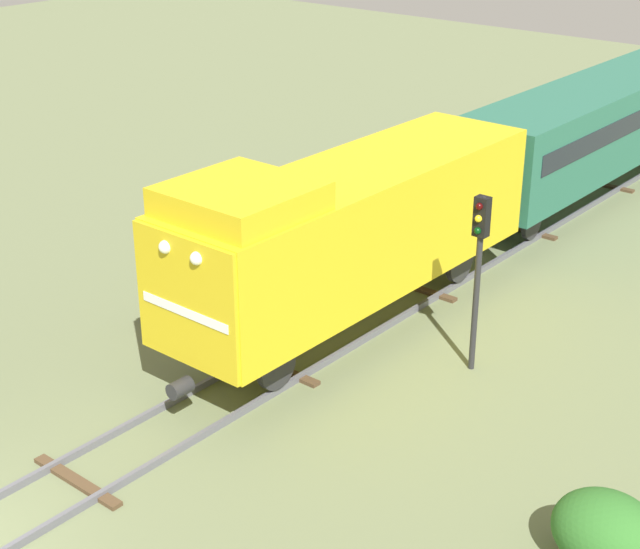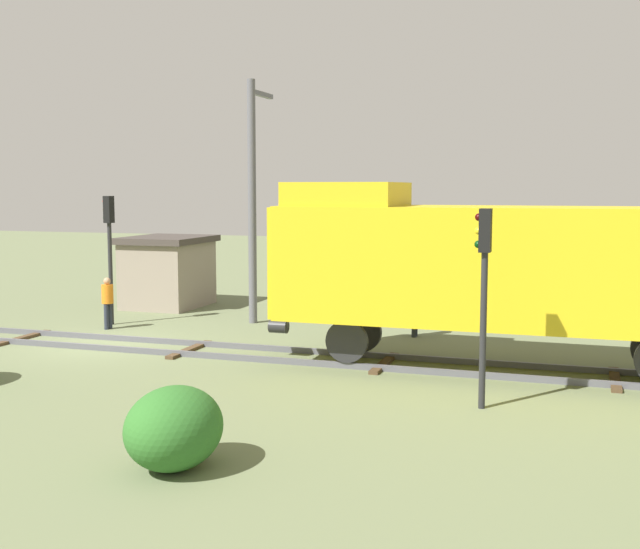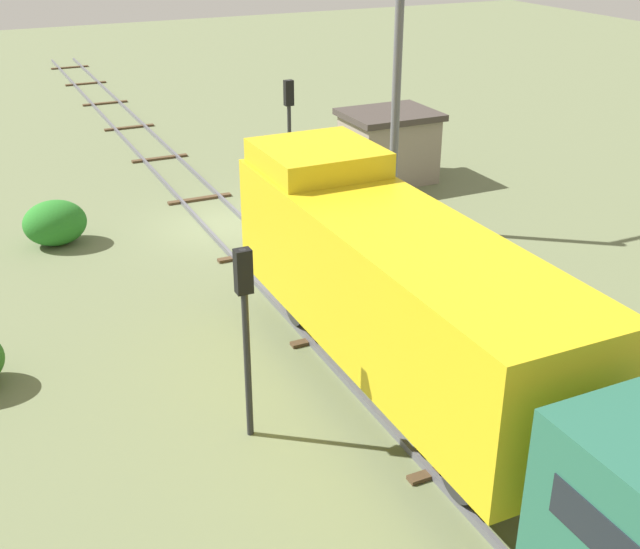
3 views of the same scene
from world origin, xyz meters
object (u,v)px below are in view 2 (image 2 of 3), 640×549
object	(u,v)px
worker_near_track	(108,299)
catenary_mast	(253,196)
traffic_signal_mid	(484,270)
worker_by_signal	(415,305)
traffic_signal_near	(109,236)
locomotive	(489,263)
relay_hut	(168,271)

from	to	relation	value
worker_near_track	catenary_mast	size ratio (longest dim) A/B	0.21
traffic_signal_mid	worker_by_signal	distance (m)	8.38
traffic_signal_near	worker_near_track	bearing A→B (deg)	25.89
traffic_signal_mid	locomotive	bearing A→B (deg)	-175.51
catenary_mast	relay_hut	world-z (taller)	catenary_mast
worker_near_track	catenary_mast	distance (m)	5.90
worker_near_track	catenary_mast	xyz separation A→B (m)	(-2.66, 4.06, 3.36)
locomotive	traffic_signal_mid	xyz separation A→B (m)	(3.40, 0.27, 0.14)
catenary_mast	traffic_signal_near	bearing A→B (deg)	-67.29
traffic_signal_mid	worker_by_signal	xyz separation A→B (m)	(-7.60, -2.97, -1.92)
traffic_signal_mid	worker_by_signal	world-z (taller)	traffic_signal_mid
worker_by_signal	locomotive	bearing A→B (deg)	122.05
worker_near_track	traffic_signal_near	bearing A→B (deg)	-123.41
locomotive	worker_near_track	world-z (taller)	locomotive
traffic_signal_mid	worker_by_signal	bearing A→B (deg)	-158.66
traffic_signal_mid	relay_hut	xyz separation A→B (m)	(-10.90, -13.41, -1.53)
relay_hut	locomotive	bearing A→B (deg)	60.29
relay_hut	traffic_signal_near	bearing A→B (deg)	2.73
catenary_mast	traffic_signal_mid	bearing A→B (deg)	46.00
worker_near_track	relay_hut	distance (m)	5.15
locomotive	traffic_signal_near	world-z (taller)	locomotive
worker_by_signal	relay_hut	world-z (taller)	relay_hut
worker_near_track	worker_by_signal	xyz separation A→B (m)	(-1.80, 9.85, 0.00)
worker_near_track	relay_hut	world-z (taller)	relay_hut
worker_near_track	worker_by_signal	size ratio (longest dim) A/B	1.00
worker_by_signal	catenary_mast	bearing A→B (deg)	-9.16
traffic_signal_near	traffic_signal_mid	distance (m)	14.76
traffic_signal_near	catenary_mast	bearing A→B (deg)	112.71
traffic_signal_near	traffic_signal_mid	bearing A→B (deg)	63.44
locomotive	relay_hut	world-z (taller)	locomotive
worker_by_signal	catenary_mast	world-z (taller)	catenary_mast
locomotive	relay_hut	size ratio (longest dim) A/B	3.31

